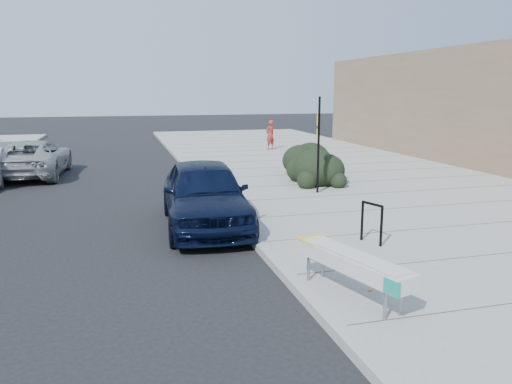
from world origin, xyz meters
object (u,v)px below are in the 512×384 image
(bike_rack, at_px, (372,219))
(sign_post, at_px, (318,139))
(suv_silver, at_px, (33,158))
(pedestrian, at_px, (270,135))
(sedan_navy, at_px, (205,194))
(bench, at_px, (351,263))

(bike_rack, relative_size, sign_post, 0.29)
(suv_silver, bearing_deg, pedestrian, -152.35)
(suv_silver, distance_m, pedestrian, 12.36)
(bike_rack, height_order, sign_post, sign_post)
(sedan_navy, bearing_deg, suv_silver, 123.08)
(sign_post, bearing_deg, sedan_navy, -126.95)
(bench, bearing_deg, sign_post, 55.70)
(sign_post, distance_m, sedan_navy, 4.81)
(bench, relative_size, bike_rack, 2.72)
(bench, height_order, sign_post, sign_post)
(pedestrian, bearing_deg, bike_rack, 52.21)
(sedan_navy, relative_size, suv_silver, 0.95)
(sedan_navy, distance_m, pedestrian, 15.43)
(bench, relative_size, suv_silver, 0.46)
(bench, bearing_deg, suv_silver, 99.17)
(pedestrian, bearing_deg, sedan_navy, 39.16)
(bike_rack, distance_m, sedan_navy, 4.13)
(bench, xyz_separation_m, suv_silver, (-6.64, 14.32, 0.01))
(bike_rack, distance_m, pedestrian, 17.24)
(bench, distance_m, sedan_navy, 5.39)
(bench, xyz_separation_m, sign_post, (2.59, 7.70, 1.12))
(pedestrian, bearing_deg, bench, 48.73)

